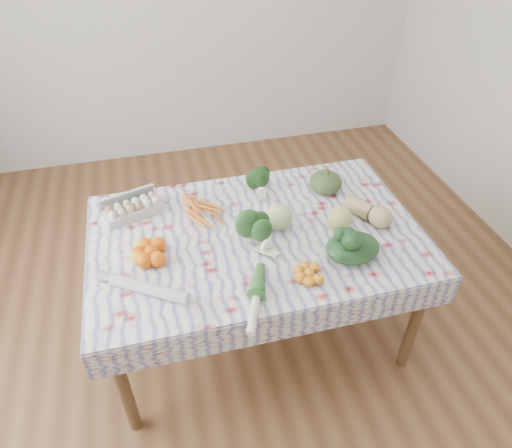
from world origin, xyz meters
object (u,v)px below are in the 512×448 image
at_px(dining_table, 256,245).
at_px(kabocha_squash, 326,182).
at_px(grapefruit, 340,218).
at_px(egg_carton, 134,210).
at_px(butternut_squash, 369,210).
at_px(cabbage, 279,217).

relative_size(dining_table, kabocha_squash, 8.83).
bearing_deg(dining_table, grapefruit, -7.97).
height_order(egg_carton, butternut_squash, butternut_squash).
xyz_separation_m(kabocha_squash, cabbage, (-0.35, -0.25, 0.01)).
bearing_deg(kabocha_squash, grapefruit, -98.45).
relative_size(cabbage, butternut_squash, 0.53).
height_order(dining_table, egg_carton, egg_carton).
distance_m(dining_table, butternut_squash, 0.61).
xyz_separation_m(egg_carton, kabocha_squash, (1.06, -0.03, 0.02)).
bearing_deg(grapefruit, cabbage, 166.69).
height_order(kabocha_squash, grapefruit, grapefruit).
relative_size(kabocha_squash, butternut_squash, 0.70).
distance_m(egg_carton, grapefruit, 1.07).
relative_size(egg_carton, cabbage, 2.20).
bearing_deg(egg_carton, cabbage, -39.49).
relative_size(dining_table, cabbage, 11.62).
bearing_deg(cabbage, egg_carton, 158.43).
xyz_separation_m(kabocha_squash, butternut_squash, (0.12, -0.30, 0.00)).
bearing_deg(butternut_squash, kabocha_squash, 83.91).
relative_size(butternut_squash, grapefruit, 2.14).
xyz_separation_m(dining_table, egg_carton, (-0.59, 0.29, 0.12)).
height_order(dining_table, cabbage, cabbage).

